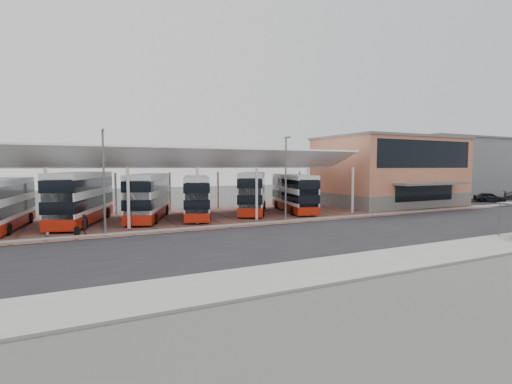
% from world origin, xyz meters
% --- Properties ---
extents(ground, '(140.00, 140.00, 0.00)m').
position_xyz_m(ground, '(0.00, 0.00, 0.00)').
color(ground, '#42443F').
extents(road, '(120.00, 14.00, 0.02)m').
position_xyz_m(road, '(0.00, -1.00, 0.01)').
color(road, black).
rests_on(road, ground).
extents(forecourt, '(72.00, 16.00, 0.06)m').
position_xyz_m(forecourt, '(2.00, 13.00, 0.03)').
color(forecourt, brown).
rests_on(forecourt, ground).
extents(sidewalk, '(120.00, 4.00, 0.14)m').
position_xyz_m(sidewalk, '(0.00, -9.00, 0.07)').
color(sidewalk, gray).
rests_on(sidewalk, ground).
extents(north_kerb, '(120.00, 0.80, 0.14)m').
position_xyz_m(north_kerb, '(0.00, 6.20, 0.07)').
color(north_kerb, gray).
rests_on(north_kerb, ground).
extents(carpark_surface, '(22.00, 10.00, 0.08)m').
position_xyz_m(carpark_surface, '(44.00, 10.00, 0.04)').
color(carpark_surface, black).
rests_on(carpark_surface, ground).
extents(yellow_line_near, '(120.00, 0.12, 0.01)m').
position_xyz_m(yellow_line_near, '(0.00, -7.00, 0.03)').
color(yellow_line_near, '#F4C800').
rests_on(yellow_line_near, road).
extents(yellow_line_far, '(120.00, 0.12, 0.01)m').
position_xyz_m(yellow_line_far, '(0.00, -6.70, 0.03)').
color(yellow_line_far, '#F4C800').
rests_on(yellow_line_far, road).
extents(canopy, '(37.00, 11.63, 7.07)m').
position_xyz_m(canopy, '(-6.00, 13.94, 5.80)').
color(canopy, silver).
rests_on(canopy, ground).
extents(terminal, '(18.40, 14.40, 9.25)m').
position_xyz_m(terminal, '(23.00, 13.92, 4.66)').
color(terminal, slate).
rests_on(terminal, ground).
extents(warehouse, '(30.50, 20.50, 10.25)m').
position_xyz_m(warehouse, '(48.00, 24.00, 5.15)').
color(warehouse, slate).
rests_on(warehouse, ground).
extents(lamp_west, '(0.16, 0.90, 8.07)m').
position_xyz_m(lamp_west, '(-14.00, 6.27, 4.36)').
color(lamp_west, slate).
rests_on(lamp_west, ground).
extents(lamp_east, '(0.16, 0.90, 8.07)m').
position_xyz_m(lamp_east, '(2.00, 6.27, 4.36)').
color(lamp_east, slate).
rests_on(lamp_east, ground).
extents(bus_0, '(3.67, 10.47, 4.22)m').
position_xyz_m(bus_0, '(-21.38, 12.68, 2.16)').
color(bus_0, silver).
rests_on(bus_0, forecourt).
extents(bus_1, '(6.12, 11.65, 4.70)m').
position_xyz_m(bus_1, '(-15.48, 13.44, 2.40)').
color(bus_1, silver).
rests_on(bus_1, forecourt).
extents(bus_2, '(6.18, 11.07, 4.49)m').
position_xyz_m(bus_2, '(-9.47, 13.55, 2.29)').
color(bus_2, silver).
rests_on(bus_2, forecourt).
extents(bus_3, '(5.17, 10.49, 4.22)m').
position_xyz_m(bus_3, '(-4.83, 12.70, 2.16)').
color(bus_3, silver).
rests_on(bus_3, forecourt).
extents(bus_4, '(7.46, 10.86, 4.53)m').
position_xyz_m(bus_4, '(2.04, 13.69, 2.31)').
color(bus_4, silver).
rests_on(bus_4, forecourt).
extents(bus_5, '(4.82, 10.68, 4.29)m').
position_xyz_m(bus_5, '(6.81, 12.64, 2.19)').
color(bus_5, silver).
rests_on(bus_5, forecourt).
extents(pedestrian, '(0.38, 0.58, 1.57)m').
position_xyz_m(pedestrian, '(-15.39, 7.22, 0.85)').
color(pedestrian, black).
rests_on(pedestrian, forecourt).
extents(suitcase, '(0.38, 0.27, 0.65)m').
position_xyz_m(suitcase, '(-15.97, 7.01, 0.38)').
color(suitcase, black).
rests_on(suitcase, forecourt).
extents(carpark_car_a, '(4.07, 4.10, 1.40)m').
position_xyz_m(carpark_car_a, '(38.43, 9.51, 0.78)').
color(carpark_car_a, black).
rests_on(carpark_car_a, carpark_surface).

